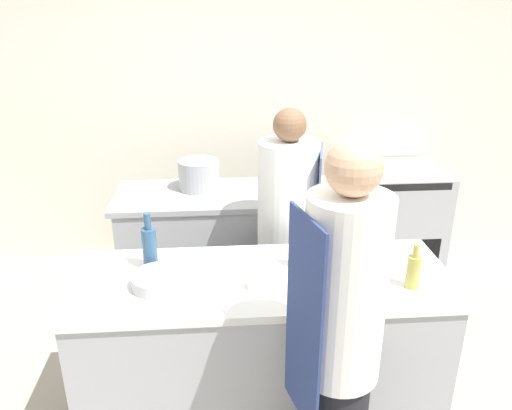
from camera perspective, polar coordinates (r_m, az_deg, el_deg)
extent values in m
cube|color=silver|center=(4.41, -1.85, 11.36)|extent=(8.00, 0.06, 2.80)
cube|color=#A8AAAF|center=(2.84, 0.58, -16.67)|extent=(1.87, 0.68, 0.89)
cube|color=white|center=(2.57, 0.62, -8.54)|extent=(1.95, 0.71, 0.04)
cube|color=#A8AAAF|center=(3.86, -2.03, -5.30)|extent=(1.72, 0.63, 0.89)
cube|color=#A8AAAF|center=(3.67, -2.13, 1.19)|extent=(1.79, 0.66, 0.04)
cube|color=#A8AAAF|center=(4.57, 15.18, -1.45)|extent=(0.80, 0.70, 0.91)
cube|color=black|center=(4.37, 16.34, -5.70)|extent=(0.64, 0.01, 0.32)
cube|color=black|center=(4.13, 17.25, 1.95)|extent=(0.68, 0.01, 0.06)
cylinder|color=white|center=(1.95, 10.07, -9.53)|extent=(0.32, 0.32, 0.77)
cube|color=navy|center=(1.95, 5.45, -13.22)|extent=(0.09, 0.30, 0.88)
sphere|color=tan|center=(1.75, 11.13, 4.17)|extent=(0.21, 0.21, 0.21)
cylinder|color=black|center=(3.46, 3.37, -10.16)|extent=(0.32, 0.32, 0.76)
cylinder|color=white|center=(3.13, 3.66, 1.13)|extent=(0.38, 0.38, 0.69)
cube|color=#4C567F|center=(3.16, 7.15, -0.71)|extent=(0.09, 0.36, 0.80)
sphere|color=brown|center=(3.00, 3.87, 9.12)|extent=(0.20, 0.20, 0.20)
cylinder|color=#2D5175|center=(2.64, -12.05, -4.91)|extent=(0.08, 0.08, 0.22)
cylinder|color=#2D5175|center=(2.58, -12.32, -1.82)|extent=(0.03, 0.03, 0.09)
cylinder|color=black|center=(2.59, 5.72, -5.16)|extent=(0.07, 0.07, 0.22)
cylinder|color=black|center=(2.52, 5.85, -2.08)|extent=(0.03, 0.03, 0.09)
cylinder|color=#B2A84C|center=(2.55, 17.52, -7.33)|extent=(0.07, 0.07, 0.17)
cylinder|color=#B2A84C|center=(2.49, 17.82, -5.01)|extent=(0.03, 0.03, 0.06)
cylinder|color=#B7BABC|center=(2.51, -10.98, -8.44)|extent=(0.27, 0.27, 0.06)
cylinder|color=#B7BABC|center=(2.53, 12.11, -7.99)|extent=(0.24, 0.24, 0.09)
cylinder|color=white|center=(2.44, -0.15, -8.76)|extent=(0.07, 0.07, 0.08)
cylinder|color=#A8AAAF|center=(3.72, -6.56, 3.46)|extent=(0.30, 0.30, 0.22)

